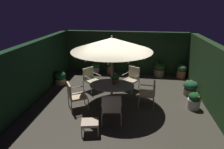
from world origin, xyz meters
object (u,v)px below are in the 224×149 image
potted_plant_right_near (132,69)px  potted_plant_back_left (60,77)px  centerpiece_planter (115,77)px  potted_plant_right_far (96,67)px  potted_plant_back_right (159,69)px  potted_plant_front_corner (110,68)px  potted_plant_left_near (190,87)px  patio_umbrella (112,44)px  patio_dining_table (112,88)px  patio_chair_south (91,78)px  ottoman_footrest (90,123)px  potted_plant_back_center (194,101)px  patio_chair_southeast (132,77)px  patio_chair_north (75,94)px  patio_chair_northeast (112,106)px  patio_chair_east (149,92)px  potted_plant_left_far (182,71)px

potted_plant_right_near → potted_plant_back_left: 3.78m
centerpiece_planter → potted_plant_right_far: size_ratio=0.70×
potted_plant_back_right → potted_plant_front_corner: size_ratio=1.17×
potted_plant_left_near → potted_plant_back_left: (-5.79, 0.37, -0.00)m
patio_umbrella → potted_plant_left_near: patio_umbrella is taller
potted_plant_right_far → potted_plant_back_left: potted_plant_back_left is taller
potted_plant_back_right → potted_plant_right_far: (-3.39, 0.03, -0.03)m
patio_umbrella → potted_plant_front_corner: (-0.50, 3.12, -1.93)m
patio_dining_table → patio_chair_south: size_ratio=1.75×
ottoman_footrest → potted_plant_back_center: size_ratio=0.91×
patio_dining_table → potted_plant_right_near: (0.67, 3.16, -0.26)m
patio_chair_southeast → potted_plant_back_right: patio_chair_southeast is taller
patio_chair_north → potted_plant_front_corner: patio_chair_north is taller
patio_chair_northeast → potted_plant_back_right: patio_chair_northeast is taller
potted_plant_back_left → patio_chair_north: bearing=-55.8°
potted_plant_front_corner → patio_umbrella: bearing=-80.8°
patio_dining_table → patio_chair_southeast: bearing=59.8°
potted_plant_left_near → potted_plant_front_corner: size_ratio=1.01×
centerpiece_planter → potted_plant_left_near: size_ratio=0.69×
patio_chair_east → potted_plant_back_right: 3.22m
patio_chair_southeast → potted_plant_right_far: (-2.03, 1.84, -0.22)m
patio_chair_north → patio_chair_northeast: patio_chair_northeast is taller
patio_chair_south → potted_plant_back_left: (-1.59, 0.41, -0.23)m
patio_umbrella → patio_chair_southeast: size_ratio=2.89×
potted_plant_left_far → potted_plant_right_far: potted_plant_left_far is taller
potted_plant_back_center → patio_chair_north: bearing=-172.0°
ottoman_footrest → potted_plant_back_left: size_ratio=0.90×
centerpiece_planter → patio_chair_south: centerpiece_planter is taller
potted_plant_back_center → potted_plant_right_near: (-2.32, 3.29, 0.00)m
ottoman_footrest → potted_plant_left_far: 6.11m
patio_umbrella → patio_chair_northeast: (0.18, -1.41, -1.65)m
potted_plant_back_left → potted_plant_front_corner: size_ratio=1.01×
patio_chair_northeast → potted_plant_back_left: size_ratio=1.65×
potted_plant_right_near → patio_umbrella: bearing=-102.1°
centerpiece_planter → potted_plant_back_right: size_ratio=0.60×
potted_plant_left_far → potted_plant_front_corner: (-3.70, 0.15, -0.06)m
patio_chair_southeast → potted_plant_front_corner: bearing=122.9°
potted_plant_back_right → potted_plant_right_far: 3.39m
patio_chair_northeast → ottoman_footrest: (-0.55, -0.58, -0.26)m
potted_plant_back_right → potted_plant_left_far: (1.11, -0.08, -0.01)m
potted_plant_front_corner → potted_plant_back_left: bearing=-140.8°
centerpiece_planter → patio_chair_east: (1.31, -0.21, -0.41)m
patio_dining_table → centerpiece_planter: size_ratio=3.92×
potted_plant_back_center → potted_plant_front_corner: size_ratio=1.00×
potted_plant_front_corner → patio_chair_southeast: bearing=-57.1°
potted_plant_left_near → potted_plant_left_far: size_ratio=0.89×
patio_chair_south → potted_plant_left_far: bearing=25.3°
patio_dining_table → potted_plant_right_far: bearing=113.0°
patio_chair_southeast → ottoman_footrest: bearing=-108.5°
patio_chair_north → potted_plant_back_right: (3.31, 3.78, -0.20)m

